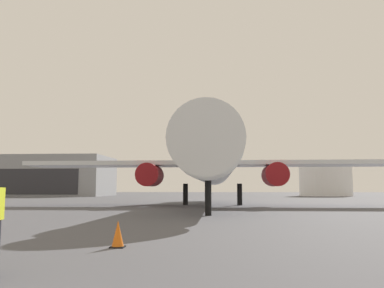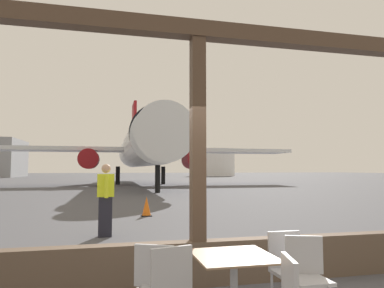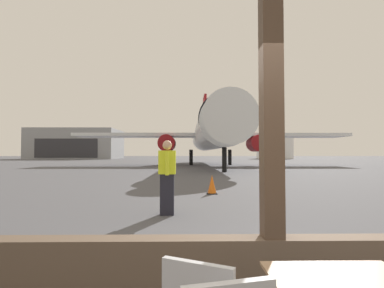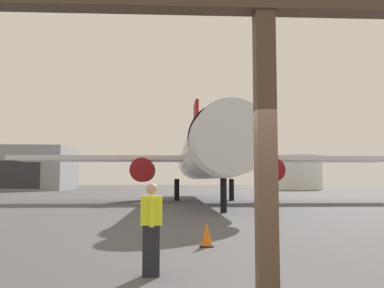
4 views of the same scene
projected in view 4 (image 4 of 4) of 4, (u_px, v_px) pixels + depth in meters
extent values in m
plane|color=#4C4C51|center=(180.00, 197.00, 43.84)|extent=(220.00, 220.00, 0.00)
cube|color=#4C3828|center=(263.00, 1.00, 4.35)|extent=(9.00, 0.24, 0.24)
cube|color=#4C3828|center=(266.00, 184.00, 4.19)|extent=(0.20, 0.20, 3.53)
cylinder|color=silver|center=(205.00, 156.00, 36.50)|extent=(3.99, 27.71, 3.99)
cone|color=silver|center=(229.00, 139.00, 21.42)|extent=(3.79, 2.60, 3.79)
cylinder|color=black|center=(224.00, 139.00, 23.32)|extent=(4.07, 0.90, 4.07)
cube|color=silver|center=(105.00, 159.00, 35.60)|extent=(14.98, 4.20, 0.36)
cube|color=silver|center=(303.00, 159.00, 36.45)|extent=(14.98, 4.20, 0.36)
cylinder|color=maroon|center=(143.00, 170.00, 34.28)|extent=(1.90, 3.20, 1.90)
cylinder|color=maroon|center=(269.00, 170.00, 34.80)|extent=(1.90, 3.20, 1.90)
cube|color=maroon|center=(196.00, 124.00, 49.17)|extent=(0.36, 4.40, 5.20)
cylinder|color=black|center=(224.00, 195.00, 23.36)|extent=(0.36, 0.36, 1.90)
cylinder|color=black|center=(177.00, 190.00, 36.67)|extent=(0.44, 0.44, 1.90)
cylinder|color=black|center=(231.00, 190.00, 36.91)|extent=(0.44, 0.44, 1.90)
cube|color=black|center=(151.00, 251.00, 7.93)|extent=(0.32, 0.20, 0.95)
cube|color=yellow|center=(152.00, 210.00, 7.99)|extent=(0.40, 0.22, 0.55)
sphere|color=tan|center=(152.00, 189.00, 8.02)|extent=(0.22, 0.22, 0.22)
cylinder|color=yellow|center=(151.00, 211.00, 8.23)|extent=(0.09, 0.09, 0.52)
cylinder|color=yellow|center=(152.00, 213.00, 7.75)|extent=(0.09, 0.09, 0.52)
cone|color=orange|center=(207.00, 234.00, 11.43)|extent=(0.32, 0.32, 0.67)
cube|color=black|center=(207.00, 246.00, 11.41)|extent=(0.36, 0.36, 0.03)
cube|color=gray|center=(10.00, 169.00, 76.20)|extent=(21.48, 14.26, 7.68)
cylinder|color=white|center=(296.00, 173.00, 81.26)|extent=(9.89, 9.89, 6.47)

